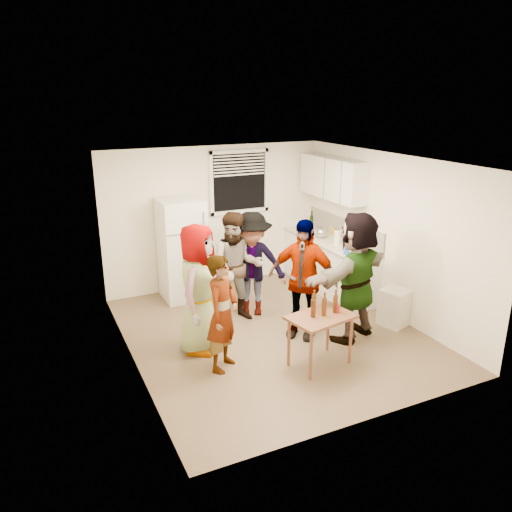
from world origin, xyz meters
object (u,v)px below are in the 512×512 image
refrigerator (182,250)px  trash_bin (394,309)px  blue_cup (346,255)px  guest_grey (201,349)px  guest_stripe (224,367)px  kettle (321,238)px  serving_table (319,364)px  beer_bottle_table (314,312)px  guest_back_left (237,319)px  beer_bottle_counter (344,250)px  red_cup (336,312)px  guest_back_right (252,313)px  guest_orange (352,336)px  wine_bottle (311,230)px  guest_black (301,335)px

refrigerator → trash_bin: bearing=-43.3°
refrigerator → blue_cup: (2.24, -1.53, 0.05)m
guest_grey → guest_stripe: bearing=-130.7°
kettle → guest_stripe: (-2.65, -1.94, -0.90)m
refrigerator → serving_table: bearing=-72.9°
kettle → beer_bottle_table: kettle is taller
blue_cup → guest_back_left: (-1.76, 0.31, -0.90)m
blue_cup → guest_stripe: 2.80m
trash_bin → guest_stripe: 2.81m
beer_bottle_counter → guest_grey: bearing=-168.3°
beer_bottle_counter → guest_grey: 2.90m
refrigerator → guest_stripe: 2.61m
red_cup → guest_grey: (-1.49, 1.02, -0.68)m
guest_grey → guest_back_left: (0.83, 0.66, 0.00)m
beer_bottle_counter → guest_back_right: beer_bottle_counter is taller
serving_table → guest_back_left: serving_table is taller
blue_cup → serving_table: (-1.34, -1.39, -0.90)m
blue_cup → guest_orange: (-0.50, -0.93, -0.90)m
kettle → serving_table: 2.96m
beer_bottle_table → guest_back_left: (-0.40, 1.56, -0.68)m
wine_bottle → guest_stripe: wine_bottle is taller
guest_grey → blue_cup: bearing=-43.3°
refrigerator → guest_back_left: bearing=-68.7°
trash_bin → guest_orange: size_ratio=0.30×
blue_cup → red_cup: (-1.10, -1.37, -0.22)m
guest_back_right → beer_bottle_counter: bearing=21.3°
guest_back_right → guest_black: size_ratio=0.96×
blue_cup → trash_bin: (0.31, -0.87, -0.65)m
red_cup → trash_bin: bearing=19.5°
blue_cup → beer_bottle_table: (-1.36, -1.24, -0.22)m
serving_table → guest_back_right: (-0.13, 1.79, 0.00)m
guest_back_left → guest_back_right: (0.30, 0.10, 0.00)m
kettle → serving_table: bearing=-107.3°
beer_bottle_table → trash_bin: bearing=12.7°
beer_bottle_counter → guest_back_right: size_ratio=0.14×
guest_orange → guest_back_left: bearing=-65.2°
beer_bottle_table → red_cup: beer_bottle_table is taller
beer_bottle_table → guest_orange: beer_bottle_table is taller
blue_cup → guest_back_right: 1.77m
wine_bottle → guest_stripe: size_ratio=0.19×
guest_back_right → guest_orange: 1.66m
trash_bin → guest_back_left: size_ratio=0.33×
red_cup → guest_stripe: 1.61m
guest_stripe → beer_bottle_table: bearing=-58.6°
guest_back_left → serving_table: bearing=-56.4°
beer_bottle_table → guest_stripe: bearing=164.3°
beer_bottle_counter → guest_orange: size_ratio=0.13×
red_cup → guest_orange: bearing=35.6°
guest_orange → blue_cup: bearing=-138.5°
beer_bottle_counter → blue_cup: beer_bottle_counter is taller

